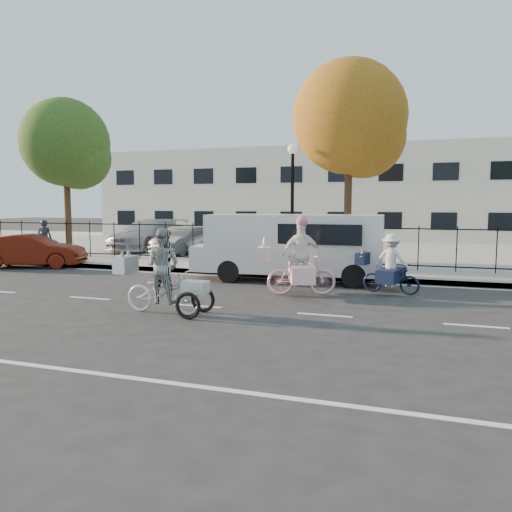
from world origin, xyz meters
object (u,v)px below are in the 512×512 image
at_px(white_van, 292,244).
at_px(lot_car_b, 212,239).
at_px(unicorn_bike, 300,266).
at_px(bull_bike, 390,270).
at_px(lot_car_a, 148,235).
at_px(lamppost, 292,183).
at_px(zebra_trike, 163,281).
at_px(red_sedan, 32,251).
at_px(pedestrian, 45,239).
at_px(lot_car_c, 183,240).

xyz_separation_m(white_van, lot_car_b, (-5.53, 6.44, -0.39)).
distance_m(unicorn_bike, bull_bike, 2.45).
height_order(bull_bike, lot_car_a, lot_car_a).
height_order(unicorn_bike, lot_car_a, unicorn_bike).
bearing_deg(lamppost, bull_bike, -44.61).
bearing_deg(zebra_trike, lot_car_a, 32.73).
height_order(red_sedan, lot_car_a, lot_car_a).
bearing_deg(white_van, zebra_trike, -108.90).
relative_size(zebra_trike, white_van, 0.37).
relative_size(bull_bike, lot_car_b, 0.41).
height_order(pedestrian, lot_car_b, pedestrian).
xyz_separation_m(unicorn_bike, white_van, (-0.85, 2.35, 0.37)).
bearing_deg(bull_bike, lot_car_c, 68.84).
distance_m(lamppost, unicorn_bike, 5.40).
bearing_deg(lamppost, unicorn_bike, -72.87).
bearing_deg(unicorn_bike, lamppost, -1.48).
height_order(bull_bike, pedestrian, pedestrian).
bearing_deg(pedestrian, zebra_trike, 120.97).
distance_m(lot_car_a, lot_car_b, 3.40).
height_order(lamppost, unicorn_bike, lamppost).
distance_m(lamppost, zebra_trike, 8.12).
height_order(lamppost, lot_car_b, lamppost).
bearing_deg(unicorn_bike, white_van, 1.22).
height_order(white_van, lot_car_b, white_van).
height_order(unicorn_bike, lot_car_b, unicorn_bike).
relative_size(lot_car_a, lot_car_b, 1.19).
bearing_deg(lamppost, white_van, -75.71).
relative_size(bull_bike, lot_car_a, 0.35).
distance_m(red_sedan, lot_car_a, 6.56).
relative_size(white_van, red_sedan, 1.56).
relative_size(lot_car_b, lot_car_c, 1.18).
bearing_deg(pedestrian, lamppost, 160.66).
bearing_deg(red_sedan, unicorn_bike, -124.11).
bearing_deg(unicorn_bike, red_sedan, 59.21).
distance_m(bull_bike, pedestrian, 14.45).
bearing_deg(bull_bike, lot_car_a, 70.47).
height_order(lamppost, lot_car_a, lamppost).
relative_size(lamppost, red_sedan, 1.14).
bearing_deg(lot_car_b, lot_car_a, -171.97).
relative_size(unicorn_bike, red_sedan, 0.56).
height_order(lamppost, pedestrian, lamppost).
distance_m(bull_bike, lot_car_a, 14.28).
relative_size(pedestrian, lot_car_c, 0.44).
height_order(zebra_trike, lot_car_c, zebra_trike).
bearing_deg(bull_bike, pedestrian, 90.93).
bearing_deg(pedestrian, unicorn_bike, 138.71).
relative_size(white_van, lot_car_c, 1.63).
height_order(white_van, red_sedan, white_van).
xyz_separation_m(lamppost, lot_car_a, (-8.34, 4.15, -2.23)).
xyz_separation_m(unicorn_bike, lot_car_c, (-7.27, 7.57, -0.02)).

